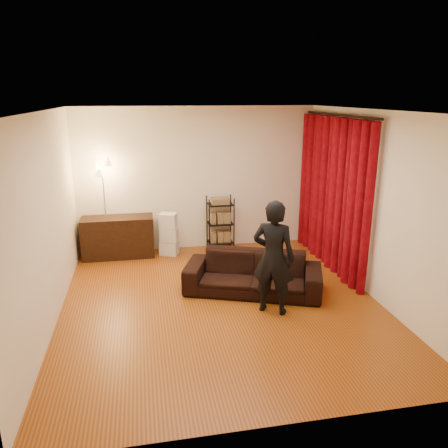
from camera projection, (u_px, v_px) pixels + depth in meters
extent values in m
plane|color=#9C4F10|center=(221.00, 303.00, 6.32)|extent=(5.00, 5.00, 0.00)
plane|color=white|center=(221.00, 111.00, 5.55)|extent=(5.00, 5.00, 0.00)
plane|color=white|center=(197.00, 179.00, 8.29)|extent=(5.00, 0.00, 5.00)
plane|color=white|center=(276.00, 291.00, 3.58)|extent=(5.00, 0.00, 5.00)
plane|color=white|center=(47.00, 222.00, 5.53)|extent=(0.00, 5.00, 5.00)
plane|color=white|center=(373.00, 205.00, 6.34)|extent=(0.00, 5.00, 5.00)
cylinder|color=black|center=(339.00, 115.00, 7.03)|extent=(0.04, 2.65, 0.04)
imported|color=black|center=(253.00, 273.00, 6.60)|extent=(2.18, 1.45, 0.59)
imported|color=black|center=(273.00, 258.00, 5.86)|extent=(0.69, 0.63, 1.59)
cube|color=black|center=(118.00, 237.00, 8.04)|extent=(1.30, 0.50, 0.75)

